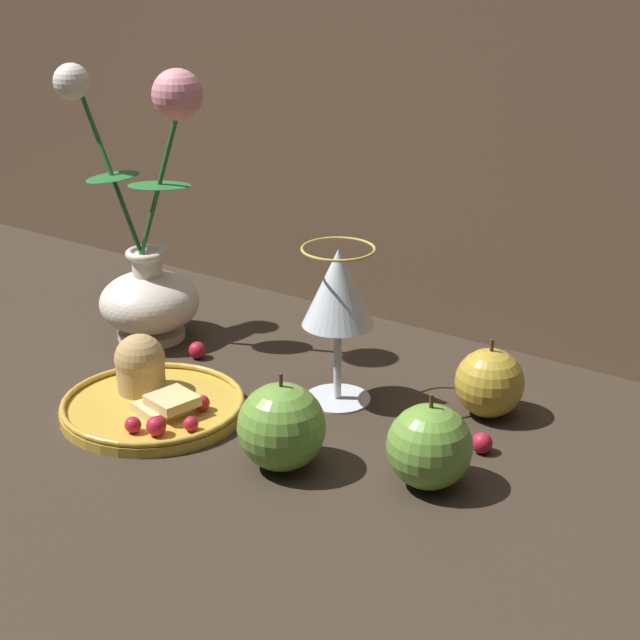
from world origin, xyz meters
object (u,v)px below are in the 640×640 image
Objects in this scene: wine_glass at (338,294)px; apple_near_glass at (282,427)px; apple_at_table_edge at (429,447)px; apple_beside_vase at (489,383)px; plate_with_pastries at (150,395)px; vase at (148,265)px.

apple_near_glass is (0.03, -0.14, -0.08)m from wine_glass.
apple_beside_vase is at bearing 96.56° from apple_at_table_edge.
apple_beside_vase is (0.28, 0.18, 0.02)m from plate_with_pastries.
apple_at_table_edge is at bearing -14.05° from vase.
wine_glass is (0.26, -0.01, 0.03)m from vase.
apple_beside_vase is 0.92× the size of apple_at_table_edge.
vase is at bearing -173.54° from apple_beside_vase.
apple_at_table_edge is (0.30, 0.03, 0.02)m from plate_with_pastries.
apple_near_glass reaches higher than apple_beside_vase.
plate_with_pastries is 0.30m from apple_at_table_edge.
plate_with_pastries is (0.13, -0.14, -0.07)m from vase.
wine_glass is 1.86× the size of apple_at_table_edge.
vase is at bearing 152.99° from apple_near_glass.
apple_near_glass is 0.13m from apple_at_table_edge.
vase is 0.44m from apple_at_table_edge.
apple_beside_vase is (0.14, 0.06, -0.08)m from wine_glass.
apple_beside_vase is at bearing 6.46° from vase.
vase is 3.42× the size of apple_near_glass.
apple_near_glass is at bearing -5.07° from plate_with_pastries.
apple_at_table_edge is (0.16, -0.09, -0.08)m from wine_glass.
plate_with_pastries is 2.09× the size of apple_at_table_edge.
apple_near_glass is at bearing -76.32° from wine_glass.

